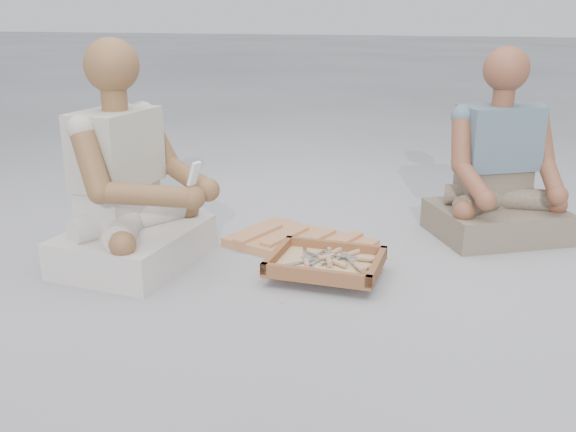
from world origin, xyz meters
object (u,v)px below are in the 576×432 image
(tool_tray, at_px, (326,263))
(companion, at_px, (499,176))
(carved_panel, at_px, (300,243))
(craftsman, at_px, (129,191))

(tool_tray, bearing_deg, companion, 49.67)
(carved_panel, height_order, companion, companion)
(carved_panel, xyz_separation_m, companion, (0.84, 0.45, 0.28))
(companion, bearing_deg, carved_panel, -2.24)
(carved_panel, distance_m, craftsman, 0.80)
(tool_tray, height_order, craftsman, craftsman)
(craftsman, bearing_deg, tool_tray, 100.15)
(craftsman, height_order, companion, craftsman)
(tool_tray, xyz_separation_m, craftsman, (-0.82, -0.10, 0.26))
(tool_tray, bearing_deg, craftsman, -173.10)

